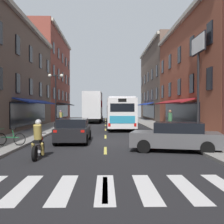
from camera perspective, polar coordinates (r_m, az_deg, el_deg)
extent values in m
cube|color=black|center=(17.46, -1.37, -6.34)|extent=(34.80, 80.00, 0.10)
cube|color=#DBCC4C|center=(7.63, -1.44, -15.50)|extent=(0.14, 2.40, 0.01)
cube|color=#DBCC4C|center=(13.98, -1.39, -7.94)|extent=(0.14, 2.40, 0.01)
cube|color=#DBCC4C|center=(20.43, -1.37, -5.13)|extent=(0.14, 2.40, 0.01)
cube|color=#DBCC4C|center=(26.90, -1.35, -3.66)|extent=(0.14, 2.40, 0.01)
cube|color=#DBCC4C|center=(33.38, -1.35, -2.77)|extent=(0.14, 2.40, 0.01)
cube|color=#DBCC4C|center=(39.87, -1.34, -2.16)|extent=(0.14, 2.40, 0.01)
cube|color=#DBCC4C|center=(46.37, -1.34, -1.73)|extent=(0.14, 2.40, 0.01)
cube|color=#DBCC4C|center=(52.86, -1.34, -1.40)|extent=(0.14, 2.40, 0.01)
cube|color=silver|center=(7.94, -18.10, -14.87)|extent=(0.50, 2.80, 0.01)
cube|color=silver|center=(7.71, -9.95, -15.33)|extent=(0.50, 2.80, 0.01)
cube|color=silver|center=(7.63, -1.44, -15.50)|extent=(0.50, 2.80, 0.01)
cube|color=silver|center=(7.70, 7.07, -15.34)|extent=(0.50, 2.80, 0.01)
cube|color=silver|center=(7.93, 15.23, -14.88)|extent=(0.50, 2.80, 0.01)
cube|color=gray|center=(18.42, -20.15, -5.64)|extent=(3.00, 80.00, 0.14)
cube|color=gray|center=(18.41, 17.42, -5.63)|extent=(3.00, 80.00, 0.14)
cube|color=#B2AD9E|center=(29.39, -16.39, 16.71)|extent=(0.44, 19.40, 0.40)
cube|color=black|center=(28.30, -16.43, -0.34)|extent=(0.10, 12.00, 2.10)
cube|color=navy|center=(28.12, -15.04, 2.10)|extent=(1.38, 11.20, 0.44)
cube|color=black|center=(20.78, -22.26, 6.50)|extent=(0.10, 1.00, 1.60)
cube|color=black|center=(24.54, -18.90, 5.65)|extent=(0.10, 1.00, 1.60)
cube|color=black|center=(28.37, -16.45, 5.02)|extent=(0.10, 1.00, 1.60)
cube|color=black|center=(32.24, -14.59, 4.53)|extent=(0.10, 1.00, 1.60)
cube|color=black|center=(36.13, -13.13, 4.15)|extent=(0.10, 1.00, 1.60)
cube|color=black|center=(25.01, -18.94, 12.98)|extent=(0.10, 1.00, 1.60)
cube|color=black|center=(28.77, -16.48, 11.39)|extent=(0.10, 1.00, 1.60)
cube|color=black|center=(32.60, -14.62, 10.16)|extent=(0.10, 1.00, 1.60)
cube|color=black|center=(36.46, -13.15, 9.17)|extent=(0.10, 1.00, 1.60)
cube|color=brown|center=(48.94, -14.91, 6.88)|extent=(8.00, 19.90, 14.51)
cube|color=#B2AD9E|center=(49.36, -10.15, 14.99)|extent=(0.44, 19.40, 0.40)
cube|color=black|center=(47.89, -10.18, 0.19)|extent=(0.10, 12.00, 2.10)
cube|color=black|center=(47.79, -9.34, 1.63)|extent=(1.38, 11.20, 0.44)
cube|color=black|center=(40.05, -11.96, 3.83)|extent=(0.10, 1.00, 1.60)
cube|color=black|center=(43.99, -11.00, 3.58)|extent=(0.10, 1.00, 1.60)
cube|color=black|center=(47.93, -10.19, 3.36)|extent=(0.10, 1.00, 1.60)
cube|color=black|center=(51.88, -9.51, 3.18)|extent=(0.10, 1.00, 1.60)
cube|color=black|center=(55.84, -8.92, 3.02)|extent=(0.10, 1.00, 1.60)
cube|color=black|center=(40.34, -11.97, 8.38)|extent=(0.10, 1.00, 1.60)
cube|color=black|center=(44.25, -11.01, 7.72)|extent=(0.10, 1.00, 1.60)
cube|color=black|center=(48.17, -10.20, 7.17)|extent=(0.10, 1.00, 1.60)
cube|color=black|center=(52.11, -9.52, 6.69)|extent=(0.10, 1.00, 1.60)
cube|color=black|center=(56.05, -8.93, 6.29)|extent=(0.10, 1.00, 1.60)
cube|color=black|center=(40.88, -11.99, 12.83)|extent=(0.10, 1.00, 1.60)
cube|color=black|center=(44.74, -11.02, 11.79)|extent=(0.10, 1.00, 1.60)
cube|color=black|center=(48.62, -10.21, 10.92)|extent=(0.10, 1.00, 1.60)
cube|color=black|center=(52.52, -9.53, 10.17)|extent=(0.10, 1.00, 1.60)
cube|color=black|center=(56.44, -8.94, 9.53)|extent=(0.10, 1.00, 1.60)
cube|color=brown|center=(29.78, 21.34, 7.23)|extent=(8.00, 19.90, 10.92)
cube|color=#B2AD9E|center=(29.49, 13.68, 17.47)|extent=(0.44, 19.40, 0.40)
cube|color=black|center=(28.29, 13.72, -0.33)|extent=(0.10, 12.00, 2.10)
cube|color=maroon|center=(28.12, 12.34, 2.11)|extent=(1.38, 11.20, 0.44)
cube|color=black|center=(20.76, 19.53, 6.52)|extent=(0.10, 1.00, 1.60)
cube|color=black|center=(24.53, 16.19, 5.67)|extent=(0.10, 1.00, 1.60)
cube|color=black|center=(28.36, 13.74, 5.03)|extent=(0.10, 1.00, 1.60)
cube|color=black|center=(32.23, 11.89, 4.54)|extent=(0.10, 1.00, 1.60)
cube|color=black|center=(36.13, 10.44, 4.16)|extent=(0.10, 1.00, 1.60)
cube|color=black|center=(21.32, 19.58, 15.11)|extent=(0.10, 1.00, 1.60)
cube|color=black|center=(25.00, 16.22, 13.00)|extent=(0.10, 1.00, 1.60)
cube|color=black|center=(28.77, 13.77, 11.40)|extent=(0.10, 1.00, 1.60)
cube|color=black|center=(32.59, 11.91, 10.17)|extent=(0.10, 1.00, 1.60)
cube|color=black|center=(36.45, 10.45, 9.19)|extent=(0.10, 1.00, 1.60)
cube|color=brown|center=(48.85, 12.23, 5.90)|extent=(8.00, 19.90, 12.82)
cube|color=#B2AD9E|center=(48.97, 7.46, 13.08)|extent=(0.44, 19.40, 0.40)
cube|color=black|center=(47.89, 7.50, 0.20)|extent=(0.10, 12.00, 2.10)
cube|color=navy|center=(47.78, 6.66, 1.64)|extent=(1.38, 11.20, 0.44)
cube|color=black|center=(40.05, 9.27, 3.84)|extent=(0.10, 1.00, 1.60)
cube|color=black|center=(43.98, 8.31, 3.58)|extent=(0.10, 1.00, 1.60)
cube|color=black|center=(47.92, 7.51, 3.37)|extent=(0.10, 1.00, 1.60)
cube|color=black|center=(51.88, 6.83, 3.18)|extent=(0.10, 1.00, 1.60)
cube|color=black|center=(55.84, 6.25, 3.02)|extent=(0.10, 1.00, 1.60)
cube|color=black|center=(40.34, 9.28, 8.39)|extent=(0.10, 1.00, 1.60)
cube|color=black|center=(44.24, 8.32, 7.73)|extent=(0.10, 1.00, 1.60)
cube|color=black|center=(48.17, 7.52, 7.17)|extent=(0.10, 1.00, 1.60)
cube|color=black|center=(52.10, 6.84, 6.70)|extent=(0.10, 1.00, 1.60)
cube|color=black|center=(56.05, 6.25, 6.30)|extent=(0.10, 1.00, 1.60)
cylinder|color=black|center=(21.93, 17.42, 3.70)|extent=(0.18, 0.18, 6.19)
cylinder|color=black|center=(21.99, 17.39, -4.07)|extent=(0.40, 0.40, 0.24)
cube|color=black|center=(22.42, 17.47, 13.24)|extent=(0.10, 2.91, 1.40)
cube|color=white|center=(22.40, 17.32, 13.25)|extent=(0.04, 2.75, 1.24)
cube|color=white|center=(22.44, 17.62, 13.22)|extent=(0.04, 2.75, 1.24)
cube|color=silver|center=(28.74, 1.53, -0.04)|extent=(2.60, 11.14, 2.65)
cube|color=silver|center=(28.75, 1.53, 2.72)|extent=(2.40, 9.94, 0.16)
cube|color=black|center=(29.04, 1.51, 0.34)|extent=(2.63, 8.74, 0.96)
cube|color=maroon|center=(28.78, 1.53, -2.17)|extent=(2.63, 10.74, 0.36)
cube|color=black|center=(34.26, 1.12, 0.43)|extent=(2.25, 0.13, 1.10)
cube|color=black|center=(23.22, 2.15, 0.92)|extent=(2.05, 0.13, 0.70)
cube|color=teal|center=(23.23, 2.15, -1.59)|extent=(2.15, 0.11, 0.64)
cube|color=black|center=(23.22, 2.15, 2.45)|extent=(0.70, 0.10, 0.28)
cube|color=red|center=(23.21, -0.56, -2.67)|extent=(0.20, 0.08, 0.28)
cube|color=red|center=(23.33, 4.84, -2.66)|extent=(0.20, 0.08, 0.28)
cylinder|color=black|center=(32.32, -0.84, -2.01)|extent=(0.30, 1.00, 1.00)
cylinder|color=black|center=(32.41, 3.32, -2.00)|extent=(0.30, 1.00, 1.00)
cylinder|color=black|center=(25.70, -0.78, -2.77)|extent=(0.30, 1.00, 1.00)
cylinder|color=black|center=(25.81, 4.45, -2.76)|extent=(0.30, 1.00, 1.00)
cube|color=white|center=(42.10, -3.62, 0.10)|extent=(2.35, 2.33, 2.40)
cube|color=black|center=(43.19, -3.53, 1.25)|extent=(2.00, 0.14, 0.80)
cube|color=silver|center=(38.06, -4.00, 1.42)|extent=(2.53, 5.87, 3.57)
cube|color=maroon|center=(37.99, -2.16, 1.69)|extent=(0.14, 3.49, 0.90)
cube|color=black|center=(39.22, -3.88, -1.42)|extent=(2.07, 7.74, 0.24)
cylinder|color=black|center=(42.01, -5.13, -1.40)|extent=(0.30, 0.91, 0.90)
cylinder|color=black|center=(41.87, -2.13, -1.41)|extent=(0.30, 0.91, 0.90)
cylinder|color=black|center=(37.32, -5.77, -1.70)|extent=(0.30, 0.91, 0.90)
cylinder|color=black|center=(37.16, -2.39, -1.70)|extent=(0.30, 0.91, 0.90)
cube|color=#515154|center=(14.01, 12.89, -5.52)|extent=(4.61, 2.89, 0.70)
cube|color=black|center=(13.96, 13.61, -3.16)|extent=(2.66, 2.25, 0.52)
cube|color=red|center=(13.39, 22.01, -4.78)|extent=(0.11, 0.21, 0.14)
cube|color=red|center=(14.90, 21.09, -4.20)|extent=(0.11, 0.21, 0.14)
cylinder|color=black|center=(13.24, 6.61, -7.07)|extent=(0.67, 0.37, 0.64)
cylinder|color=black|center=(15.01, 7.38, -6.12)|extent=(0.67, 0.37, 0.64)
cylinder|color=black|center=(13.23, 19.15, -7.12)|extent=(0.67, 0.37, 0.64)
cylinder|color=black|center=(15.00, 18.42, -6.16)|extent=(0.67, 0.37, 0.64)
cube|color=#144723|center=(47.66, -3.52, -0.93)|extent=(1.89, 4.52, 0.74)
cube|color=black|center=(47.46, -3.53, -0.21)|extent=(1.72, 2.44, 0.54)
cube|color=red|center=(45.46, -4.60, -0.68)|extent=(0.20, 0.06, 0.14)
cube|color=red|center=(45.39, -2.69, -0.68)|extent=(0.20, 0.06, 0.14)
cylinder|color=black|center=(49.27, -4.47, -1.21)|extent=(0.22, 0.64, 0.64)
cylinder|color=black|center=(49.19, -2.42, -1.21)|extent=(0.22, 0.64, 0.64)
cylinder|color=black|center=(46.16, -4.70, -1.35)|extent=(0.22, 0.64, 0.64)
cylinder|color=black|center=(46.09, -2.51, -1.35)|extent=(0.22, 0.64, 0.64)
cube|color=black|center=(17.32, -7.95, -4.23)|extent=(1.88, 4.35, 0.73)
cube|color=black|center=(17.11, -8.02, -2.28)|extent=(1.71, 2.35, 0.53)
cube|color=red|center=(15.29, -11.71, -3.93)|extent=(0.20, 0.06, 0.14)
cube|color=red|center=(15.09, -6.10, -3.98)|extent=(0.20, 0.06, 0.14)
cylinder|color=black|center=(18.92, -10.06, -4.66)|extent=(0.22, 0.64, 0.64)
cylinder|color=black|center=(18.73, -4.72, -4.71)|extent=(0.22, 0.64, 0.64)
cylinder|color=black|center=(16.04, -11.71, -5.68)|extent=(0.22, 0.64, 0.64)
cylinder|color=black|center=(15.81, -5.41, -5.76)|extent=(0.22, 0.64, 0.64)
cylinder|color=black|center=(12.99, -14.29, -7.29)|extent=(0.12, 0.62, 0.62)
cylinder|color=black|center=(11.59, -15.73, -8.29)|extent=(0.14, 0.62, 0.62)
cylinder|color=#B2B2B7|center=(12.84, -14.41, -6.04)|extent=(0.08, 0.33, 0.68)
ellipsoid|color=maroon|center=(12.40, -14.81, -5.35)|extent=(0.33, 0.57, 0.28)
cube|color=black|center=(12.02, -15.20, -5.89)|extent=(0.27, 0.57, 0.12)
cube|color=#B2B2B7|center=(12.28, -14.97, -7.35)|extent=(0.25, 0.41, 0.30)
cylinder|color=#B2B2B7|center=(12.69, -14.50, -4.25)|extent=(0.62, 0.06, 0.04)
cylinder|color=#B29947|center=(12.05, -15.14, -4.01)|extent=(0.35, 0.47, 0.66)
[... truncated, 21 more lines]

